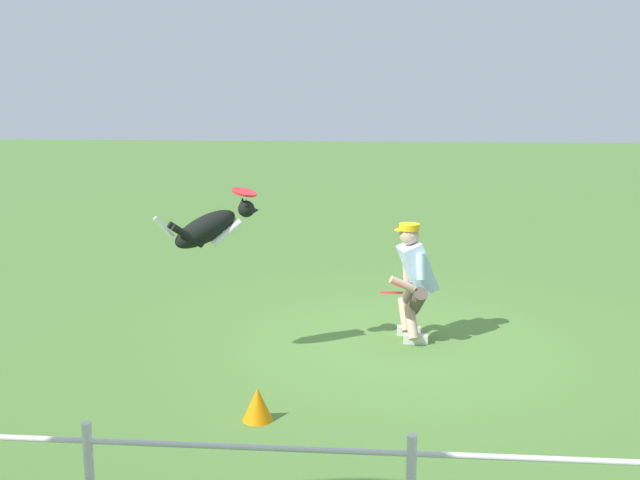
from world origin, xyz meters
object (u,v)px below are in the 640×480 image
object	(u,v)px
training_cone	(258,404)
frisbee_held	(392,292)
person	(414,278)
frisbee_flying	(244,192)
dog	(210,227)

from	to	relation	value
training_cone	frisbee_held	bearing A→B (deg)	-120.47
person	frisbee_flying	distance (m)	2.09
frisbee_held	person	bearing A→B (deg)	-128.20
dog	frisbee_held	world-z (taller)	dog
person	frisbee_held	world-z (taller)	person
frisbee_flying	training_cone	xyz separation A→B (m)	(-0.37, 1.59, -1.56)
dog	training_cone	xyz separation A→B (m)	(-0.69, 1.42, -1.22)
frisbee_flying	training_cone	size ratio (longest dim) A/B	0.90
dog	frisbee_held	xyz separation A→B (m)	(-1.81, -0.48, -0.76)
person	dog	distance (m)	2.29
frisbee_flying	training_cone	bearing A→B (deg)	103.22
dog	frisbee_flying	size ratio (longest dim) A/B	3.80
person	training_cone	size ratio (longest dim) A/B	4.57
person	dog	world-z (taller)	dog
dog	training_cone	world-z (taller)	dog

